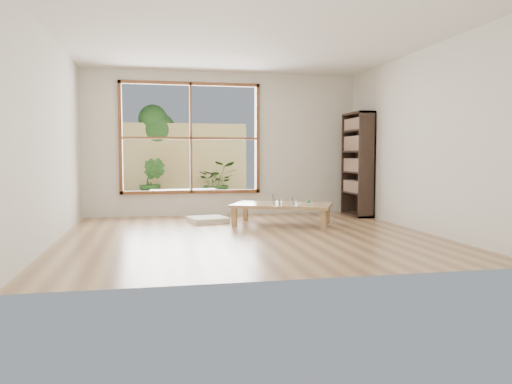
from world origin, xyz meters
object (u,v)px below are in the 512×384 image
(bookshelf, at_px, (358,164))
(food_tray, at_px, (306,203))
(low_table, at_px, (282,206))
(garden_bench, at_px, (184,192))

(bookshelf, distance_m, food_tray, 1.78)
(low_table, relative_size, bookshelf, 0.93)
(low_table, height_order, bookshelf, bookshelf)
(food_tray, distance_m, garden_bench, 2.97)
(food_tray, bearing_deg, bookshelf, 50.76)
(low_table, bearing_deg, bookshelf, 52.44)
(garden_bench, bearing_deg, food_tray, -61.30)
(bookshelf, height_order, garden_bench, bookshelf)
(low_table, xyz_separation_m, garden_bench, (-1.41, 2.20, 0.08))
(low_table, xyz_separation_m, bookshelf, (1.62, 0.86, 0.64))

